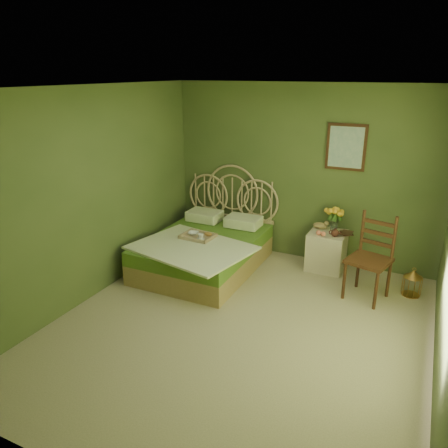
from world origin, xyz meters
The scene contains 13 objects.
floor centered at (0.00, 0.00, 0.00)m, with size 4.50×4.50×0.00m, color #BEAD89.
ceiling centered at (0.00, 0.00, 2.60)m, with size 4.50×4.50×0.00m, color silver.
wall_back centered at (0.00, 2.25, 1.30)m, with size 4.00×4.00×0.00m, color #5B6937.
wall_left centered at (-2.00, 0.00, 1.30)m, with size 4.50×4.50×0.00m, color #5B6937.
wall_art centered at (0.61, 2.22, 1.75)m, with size 0.54×0.04×0.64m.
bed centered at (-1.10, 1.28, 0.30)m, with size 1.71×2.16×1.34m.
nightstand centered at (0.52, 1.99, 0.35)m, with size 0.51×0.51×0.99m.
chair centered at (1.17, 1.42, 0.60)m, with size 0.58×0.58×1.08m.
birdcage centered at (1.70, 1.65, 0.17)m, with size 0.23×0.23×0.35m.
book_lower centered at (0.69, 2.00, 0.57)m, with size 0.15×0.20×0.02m, color #381E0F.
book_upper centered at (0.69, 2.00, 0.59)m, with size 0.15×0.21×0.02m, color #472819.
cereal_bowl centered at (-1.24, 1.17, 0.54)m, with size 0.15×0.15×0.04m, color white.
coffee_cup centered at (-1.06, 1.06, 0.56)m, with size 0.08×0.08×0.08m, color white.
Camera 1 is at (1.68, -3.93, 2.75)m, focal length 35.00 mm.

